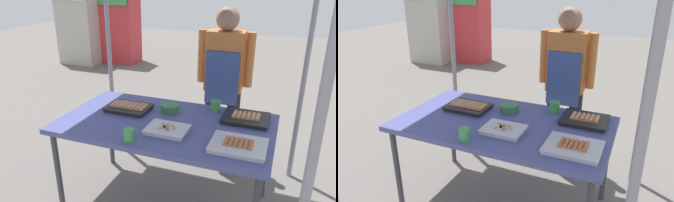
# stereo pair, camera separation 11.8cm
# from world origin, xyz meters

# --- Properties ---
(stall_table) EXTENTS (1.60, 0.90, 0.75)m
(stall_table) POSITION_xyz_m (0.00, 0.00, 0.70)
(stall_table) COLOR #4C518C
(stall_table) RESTS_ON ground
(tray_grilled_sausages) EXTENTS (0.35, 0.26, 0.05)m
(tray_grilled_sausages) POSITION_xyz_m (-0.37, 0.11, 0.77)
(tray_grilled_sausages) COLOR black
(tray_grilled_sausages) RESTS_ON stall_table
(tray_meat_skewers) EXTENTS (0.29, 0.23, 0.04)m
(tray_meat_skewers) POSITION_xyz_m (0.07, -0.15, 0.77)
(tray_meat_skewers) COLOR silver
(tray_meat_skewers) RESTS_ON stall_table
(tray_pork_links) EXTENTS (0.34, 0.29, 0.05)m
(tray_pork_links) POSITION_xyz_m (0.56, 0.25, 0.77)
(tray_pork_links) COLOR black
(tray_pork_links) RESTS_ON stall_table
(tray_spring_rolls) EXTENTS (0.36, 0.29, 0.05)m
(tray_spring_rolls) POSITION_xyz_m (0.58, -0.20, 0.77)
(tray_spring_rolls) COLOR silver
(tray_spring_rolls) RESTS_ON stall_table
(condiment_bowl) EXTENTS (0.15, 0.15, 0.06)m
(condiment_bowl) POSITION_xyz_m (-0.04, 0.21, 0.78)
(condiment_bowl) COLOR #33723F
(condiment_bowl) RESTS_ON stall_table
(drink_cup_near_edge) EXTENTS (0.08, 0.08, 0.09)m
(drink_cup_near_edge) POSITION_xyz_m (0.30, 0.34, 0.79)
(drink_cup_near_edge) COLOR #3F994C
(drink_cup_near_edge) RESTS_ON stall_table
(drink_cup_by_wok) EXTENTS (0.08, 0.08, 0.09)m
(drink_cup_by_wok) POSITION_xyz_m (-0.12, -0.37, 0.79)
(drink_cup_by_wok) COLOR #3F994C
(drink_cup_by_wok) RESTS_ON stall_table
(vendor_woman) EXTENTS (0.52, 0.23, 1.54)m
(vendor_woman) POSITION_xyz_m (0.26, 0.83, 0.90)
(vendor_woman) COLOR black
(vendor_woman) RESTS_ON ground
(neighbor_stall_left) EXTENTS (0.78, 0.59, 1.78)m
(neighbor_stall_left) POSITION_xyz_m (-2.73, 4.17, 0.90)
(neighbor_stall_left) COLOR #C63338
(neighbor_stall_left) RESTS_ON ground
(neighbor_stall_right) EXTENTS (0.84, 0.77, 1.91)m
(neighbor_stall_right) POSITION_xyz_m (-3.49, 3.86, 0.96)
(neighbor_stall_right) COLOR #B7B2A8
(neighbor_stall_right) RESTS_ON ground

